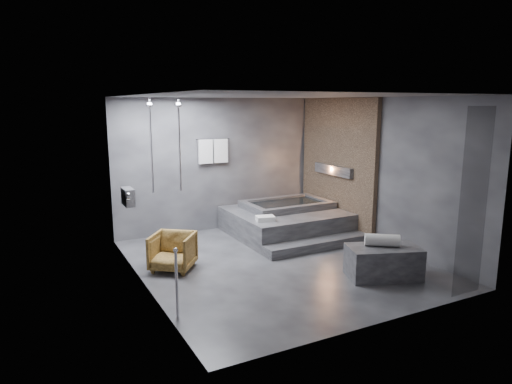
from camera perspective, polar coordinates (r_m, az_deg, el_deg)
room at (r=7.92m, az=4.31°, el=4.09°), size 5.00×5.04×2.82m
tub_deck at (r=9.55m, az=3.71°, el=-3.76°), size 2.20×2.00×0.50m
tub_step at (r=8.65m, az=7.77°, el=-6.53°), size 2.20×0.36×0.18m
concrete_bench at (r=7.47m, az=15.63°, el=-8.43°), size 1.24×0.95×0.49m
driftwood_chair at (r=7.62m, az=-10.36°, el=-7.33°), size 0.93×0.93×0.61m
rolled_towel at (r=7.40m, az=15.50°, el=-5.82°), size 0.54×0.47×0.19m
deck_towel at (r=8.63m, az=1.17°, el=-3.32°), size 0.39×0.33×0.09m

